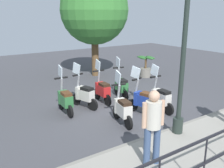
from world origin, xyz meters
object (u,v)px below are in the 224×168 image
at_px(potted_palm, 146,68).
at_px(scooter_far_2, 84,94).
at_px(pedestrian_distant, 153,122).
at_px(scooter_near_0, 160,97).
at_px(scooter_near_2, 122,108).
at_px(scooter_near_1, 143,100).
at_px(scooter_far_1, 102,90).
at_px(lamp_post_near, 182,68).
at_px(tree_distant, 94,10).
at_px(scooter_far_3, 65,99).
at_px(scooter_far_0, 121,86).

bearing_deg(potted_palm, scooter_far_2, 114.25).
distance_m(pedestrian_distant, scooter_near_0, 3.40).
bearing_deg(potted_palm, scooter_near_0, 144.47).
relative_size(scooter_near_0, scooter_far_2, 1.00).
relative_size(scooter_near_2, scooter_far_2, 1.00).
relative_size(scooter_near_1, scooter_far_1, 1.00).
distance_m(lamp_post_near, tree_distant, 7.42).
distance_m(scooter_near_2, scooter_far_3, 1.99).
bearing_deg(pedestrian_distant, tree_distant, 171.03).
distance_m(potted_palm, scooter_near_0, 4.65).
relative_size(scooter_far_1, scooter_far_3, 1.00).
height_order(lamp_post_near, scooter_near_0, lamp_post_near).
xyz_separation_m(pedestrian_distant, tree_distant, (7.75, -3.22, 2.20)).
bearing_deg(scooter_far_0, scooter_far_3, 108.99).
height_order(lamp_post_near, scooter_far_1, lamp_post_near).
xyz_separation_m(lamp_post_near, tree_distant, (7.09, -1.68, 1.40)).
bearing_deg(lamp_post_near, scooter_far_3, 28.79).
bearing_deg(scooter_far_0, scooter_near_2, 157.79).
bearing_deg(scooter_far_0, pedestrian_distant, 164.56).
distance_m(scooter_near_2, scooter_far_2, 1.82).
distance_m(potted_palm, scooter_far_1, 4.32).
distance_m(potted_palm, scooter_near_1, 4.97).
bearing_deg(scooter_far_1, tree_distant, -22.77).
height_order(scooter_near_2, scooter_far_3, same).
height_order(potted_palm, scooter_near_1, scooter_near_1).
distance_m(scooter_near_0, scooter_near_1, 0.65).
bearing_deg(scooter_near_0, potted_palm, -34.09).
height_order(lamp_post_near, pedestrian_distant, lamp_post_near).
xyz_separation_m(potted_palm, scooter_near_1, (-3.67, 3.34, 0.04)).
distance_m(pedestrian_distant, scooter_near_2, 2.40).
bearing_deg(scooter_far_2, scooter_far_1, -99.60).
relative_size(scooter_near_0, scooter_far_1, 1.00).
height_order(scooter_far_1, scooter_far_3, same).
distance_m(lamp_post_near, scooter_near_2, 2.16).
distance_m(lamp_post_near, pedestrian_distant, 1.86).
distance_m(scooter_near_1, scooter_far_1, 1.75).
distance_m(tree_distant, scooter_far_3, 5.90).
height_order(pedestrian_distant, scooter_near_2, pedestrian_distant).
distance_m(scooter_near_1, scooter_far_2, 2.04).
bearing_deg(potted_palm, scooter_far_3, 112.21).
relative_size(lamp_post_near, scooter_far_1, 2.55).
distance_m(scooter_far_1, scooter_far_2, 0.80).
height_order(pedestrian_distant, scooter_near_1, pedestrian_distant).
xyz_separation_m(scooter_far_0, scooter_far_2, (-0.14, 1.67, 0.00)).
bearing_deg(pedestrian_distant, potted_palm, 153.00).
relative_size(tree_distant, scooter_far_3, 3.24).
bearing_deg(scooter_far_3, tree_distant, -37.43).
xyz_separation_m(potted_palm, scooter_far_0, (-1.94, 2.96, 0.04)).
bearing_deg(potted_palm, lamp_post_near, 145.92).
bearing_deg(tree_distant, scooter_near_2, 157.04).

